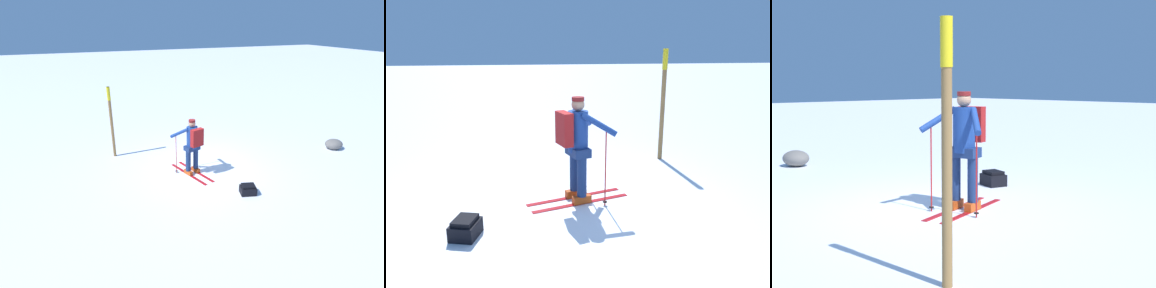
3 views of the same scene
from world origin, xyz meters
The scene contains 5 objects.
ground_plane centered at (0.00, 0.00, 0.00)m, with size 80.00×80.00×0.00m, color white.
skier centered at (0.36, 0.27, 0.98)m, with size 1.01×1.70×1.70m.
dropped_backpack centered at (-0.58, 1.90, 0.12)m, with size 0.48×0.43×0.27m.
trail_marker centered at (2.34, -1.89, 1.38)m, with size 0.11×0.11×2.38m.
rock_boulder centered at (-5.08, 0.43, 0.18)m, with size 0.64×0.54×0.35m, color slate.
Camera 1 is at (3.39, 7.74, 4.30)m, focal length 28.00 mm.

